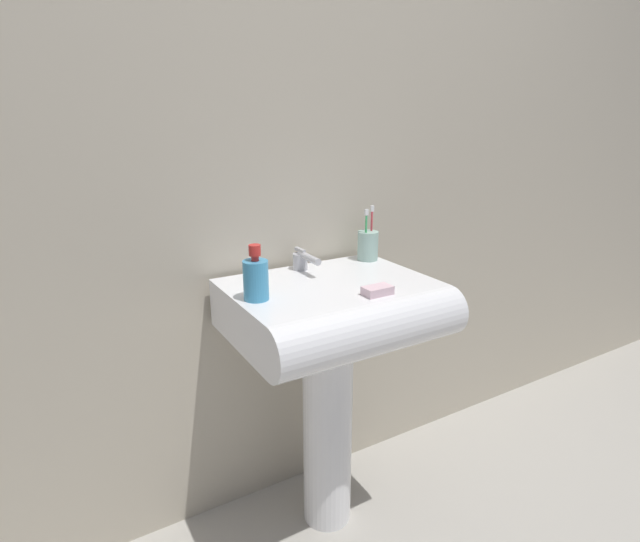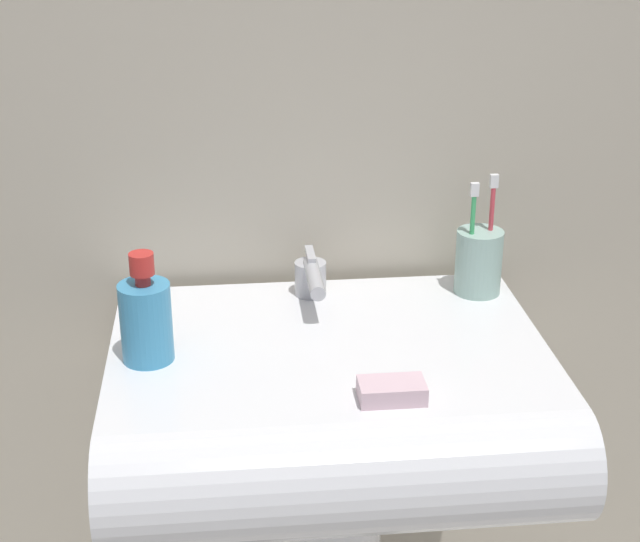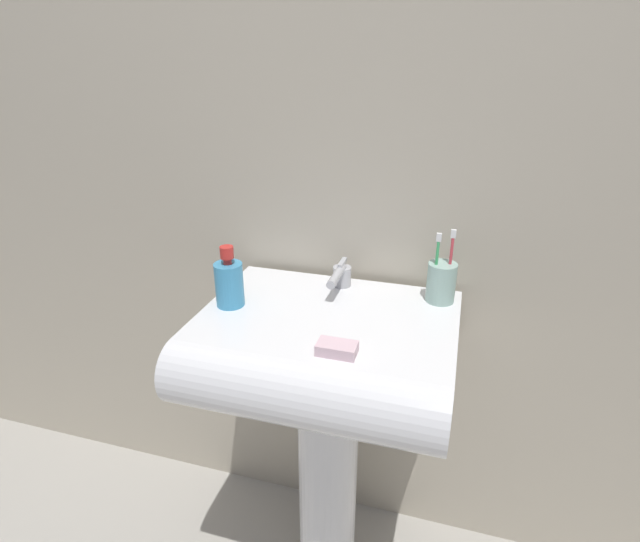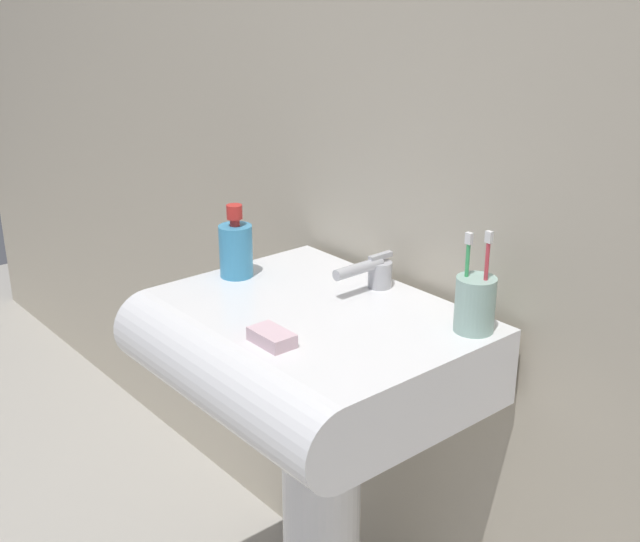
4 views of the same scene
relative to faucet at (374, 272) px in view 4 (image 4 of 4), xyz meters
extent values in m
cube|color=#B7AD99|center=(0.01, 0.11, 0.31)|extent=(5.00, 0.05, 2.40)
cylinder|color=white|center=(0.01, -0.14, -0.53)|extent=(0.16, 0.16, 0.70)
cube|color=white|center=(0.01, -0.14, -0.11)|extent=(0.59, 0.42, 0.15)
cylinder|color=white|center=(0.01, -0.35, -0.11)|extent=(0.59, 0.15, 0.15)
cylinder|color=#B7B7BC|center=(0.00, 0.02, -0.01)|extent=(0.05, 0.05, 0.05)
cylinder|color=#B7B7BC|center=(0.00, -0.04, 0.02)|extent=(0.02, 0.12, 0.02)
cube|color=#B7B7BC|center=(0.00, 0.02, 0.03)|extent=(0.01, 0.06, 0.01)
cylinder|color=#99BFB2|center=(0.25, 0.00, 0.01)|extent=(0.07, 0.07, 0.10)
cylinder|color=#3FB266|center=(0.24, -0.01, 0.05)|extent=(0.01, 0.01, 0.14)
cube|color=white|center=(0.24, -0.01, 0.13)|extent=(0.01, 0.01, 0.02)
cylinder|color=#D83F4C|center=(0.27, 0.00, 0.06)|extent=(0.01, 0.01, 0.15)
cube|color=white|center=(0.27, 0.00, 0.14)|extent=(0.01, 0.01, 0.02)
cylinder|color=#3F99CC|center=(-0.23, -0.17, 0.02)|extent=(0.07, 0.07, 0.11)
cylinder|color=red|center=(-0.23, -0.17, 0.08)|extent=(0.02, 0.02, 0.01)
cylinder|color=red|center=(-0.23, -0.17, 0.10)|extent=(0.03, 0.03, 0.03)
cube|color=silver|center=(0.07, -0.30, -0.02)|extent=(0.08, 0.05, 0.02)
camera|label=1|loc=(-0.73, -1.34, 0.43)|focal=28.00mm
camera|label=2|loc=(-0.13, -1.33, 0.59)|focal=55.00mm
camera|label=3|loc=(0.28, -1.14, 0.53)|focal=28.00mm
camera|label=4|loc=(1.06, -1.02, 0.56)|focal=45.00mm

